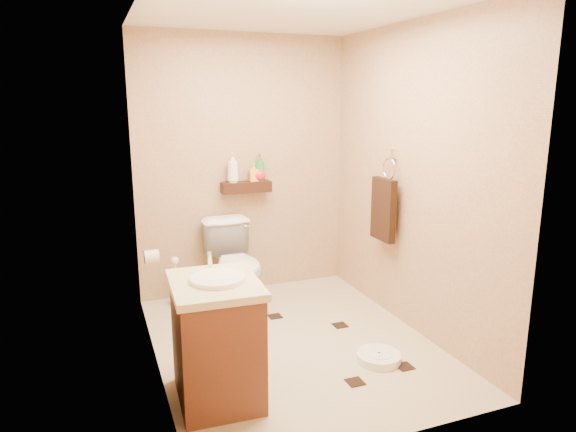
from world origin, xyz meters
name	(u,v)px	position (x,y,z in m)	size (l,w,h in m)	color
ground	(292,343)	(0.00, 0.00, 0.00)	(2.50, 2.50, 0.00)	#C7B292
wall_back	(243,167)	(0.00, 1.25, 1.20)	(2.00, 0.04, 2.40)	tan
wall_front	(387,227)	(0.00, -1.25, 1.20)	(2.00, 0.04, 2.40)	tan
wall_left	(148,197)	(-1.00, 0.00, 1.20)	(0.04, 2.50, 2.40)	tan
wall_right	(412,180)	(1.00, 0.00, 1.20)	(0.04, 2.50, 2.40)	tan
ceiling	(293,8)	(0.00, 0.00, 2.40)	(2.00, 2.50, 0.02)	silver
wall_shelf	(246,187)	(0.00, 1.17, 1.02)	(0.46, 0.14, 0.10)	#34190E
floor_accents	(302,345)	(0.05, -0.07, 0.00)	(1.28, 1.29, 0.01)	black
toilet	(236,266)	(-0.20, 0.83, 0.38)	(0.43, 0.75, 0.76)	white
vanity	(217,339)	(-0.70, -0.52, 0.39)	(0.54, 0.65, 0.88)	brown
bathroom_scale	(379,357)	(0.47, -0.48, 0.03)	(0.37, 0.37, 0.06)	white
toilet_brush	(176,288)	(-0.70, 1.07, 0.16)	(0.10, 0.10, 0.45)	#186063
towel_ring	(384,206)	(0.91, 0.25, 0.95)	(0.12, 0.30, 0.76)	silver
toilet_paper	(151,257)	(-0.94, 0.65, 0.60)	(0.12, 0.11, 0.12)	white
bottle_a	(233,168)	(-0.12, 1.17, 1.21)	(0.10, 0.10, 0.27)	white
bottle_b	(254,172)	(0.08, 1.17, 1.16)	(0.08, 0.08, 0.17)	yellow
bottle_c	(259,172)	(0.13, 1.17, 1.15)	(0.12, 0.12, 0.16)	red
bottle_d	(260,167)	(0.13, 1.17, 1.20)	(0.10, 0.10, 0.25)	#33882D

